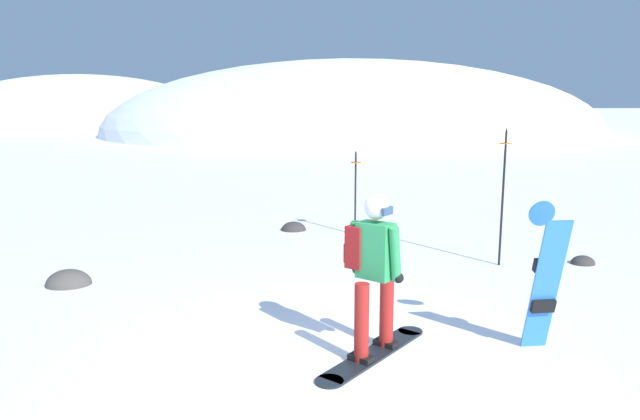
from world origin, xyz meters
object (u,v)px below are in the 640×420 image
at_px(snowboarder_main, 373,270).
at_px(rock_dark, 294,230).
at_px(piste_marker_far, 355,186).
at_px(rock_mid, 583,264).
at_px(piste_marker_near, 503,188).
at_px(rock_small, 69,285).
at_px(spare_snowboard, 545,278).

xyz_separation_m(snowboarder_main, rock_dark, (-0.36, 6.10, -0.92)).
distance_m(piste_marker_far, rock_mid, 4.30).
bearing_deg(piste_marker_near, piste_marker_far, 128.13).
relative_size(piste_marker_far, rock_mid, 4.29).
xyz_separation_m(piste_marker_near, rock_small, (-6.63, -0.26, -1.26)).
relative_size(snowboarder_main, rock_mid, 4.35).
height_order(piste_marker_far, rock_mid, piste_marker_far).
bearing_deg(rock_mid, piste_marker_near, 175.92).
bearing_deg(piste_marker_near, rock_dark, 136.26).
bearing_deg(rock_small, spare_snowboard, -28.03).
xyz_separation_m(piste_marker_far, rock_mid, (3.32, -2.56, -0.97)).
distance_m(snowboarder_main, rock_mid, 5.21).
bearing_deg(rock_mid, rock_dark, 145.64).
bearing_deg(spare_snowboard, rock_small, 151.97).
distance_m(snowboarder_main, spare_snowboard, 1.80).
distance_m(snowboarder_main, rock_dark, 6.18).
bearing_deg(snowboarder_main, piste_marker_near, 48.60).
bearing_deg(spare_snowboard, snowboarder_main, 175.22).
relative_size(snowboarder_main, piste_marker_near, 0.77).
bearing_deg(rock_mid, snowboarder_main, -143.87).
distance_m(spare_snowboard, rock_dark, 6.66).
xyz_separation_m(rock_dark, rock_small, (-3.51, -3.23, 0.00)).
bearing_deg(rock_dark, rock_mid, -34.36).
xyz_separation_m(snowboarder_main, rock_mid, (4.14, 3.02, -0.92)).
xyz_separation_m(spare_snowboard, piste_marker_near, (0.96, 3.27, 0.44)).
xyz_separation_m(rock_dark, rock_mid, (4.50, -3.08, 0.00)).
relative_size(snowboarder_main, piste_marker_far, 1.01).
bearing_deg(rock_dark, spare_snowboard, -70.98).
relative_size(rock_dark, rock_small, 0.79).
bearing_deg(rock_mid, spare_snowboard, -126.48).
distance_m(snowboarder_main, rock_small, 4.91).
height_order(rock_mid, rock_small, rock_small).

